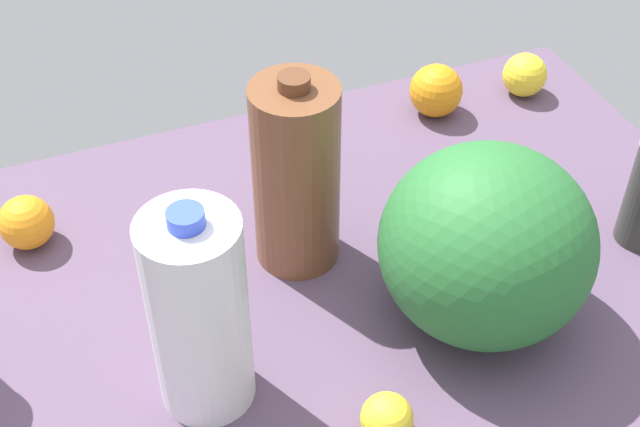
{
  "coord_description": "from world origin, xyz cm",
  "views": [
    {
      "loc": [
        31.12,
        79.82,
        90.62
      ],
      "look_at": [
        0.0,
        0.0,
        13.0
      ],
      "focal_mm": 50.0,
      "sensor_mm": 36.0,
      "label": 1
    }
  ],
  "objects_px": {
    "chocolate_milk_jug": "(296,176)",
    "orange_loose": "(26,222)",
    "orange_beside_bowl": "(436,91)",
    "lemon_by_jug": "(525,75)",
    "watermelon": "(487,245)",
    "lemon_near_front": "(387,419)",
    "milk_jug": "(199,314)"
  },
  "relations": [
    {
      "from": "lemon_near_front",
      "to": "orange_beside_bowl",
      "type": "distance_m",
      "value": 0.64
    },
    {
      "from": "orange_loose",
      "to": "orange_beside_bowl",
      "type": "relative_size",
      "value": 0.87
    },
    {
      "from": "milk_jug",
      "to": "watermelon",
      "type": "distance_m",
      "value": 0.36
    },
    {
      "from": "orange_beside_bowl",
      "to": "chocolate_milk_jug",
      "type": "bearing_deg",
      "value": 34.92
    },
    {
      "from": "chocolate_milk_jug",
      "to": "lemon_by_jug",
      "type": "xyz_separation_m",
      "value": [
        -0.49,
        -0.22,
        -0.1
      ]
    },
    {
      "from": "milk_jug",
      "to": "orange_beside_bowl",
      "type": "bearing_deg",
      "value": -141.0
    },
    {
      "from": "orange_loose",
      "to": "lemon_by_jug",
      "type": "distance_m",
      "value": 0.84
    },
    {
      "from": "watermelon",
      "to": "chocolate_milk_jug",
      "type": "bearing_deg",
      "value": -47.39
    },
    {
      "from": "milk_jug",
      "to": "orange_beside_bowl",
      "type": "relative_size",
      "value": 3.28
    },
    {
      "from": "lemon_near_front",
      "to": "lemon_by_jug",
      "type": "relative_size",
      "value": 0.82
    },
    {
      "from": "milk_jug",
      "to": "watermelon",
      "type": "relative_size",
      "value": 1.09
    },
    {
      "from": "chocolate_milk_jug",
      "to": "watermelon",
      "type": "relative_size",
      "value": 1.1
    },
    {
      "from": "lemon_near_front",
      "to": "orange_beside_bowl",
      "type": "relative_size",
      "value": 0.7
    },
    {
      "from": "watermelon",
      "to": "lemon_by_jug",
      "type": "xyz_separation_m",
      "value": [
        -0.32,
        -0.42,
        -0.09
      ]
    },
    {
      "from": "orange_beside_bowl",
      "to": "milk_jug",
      "type": "bearing_deg",
      "value": 39.0
    },
    {
      "from": "lemon_near_front",
      "to": "orange_beside_bowl",
      "type": "height_order",
      "value": "orange_beside_bowl"
    },
    {
      "from": "chocolate_milk_jug",
      "to": "milk_jug",
      "type": "xyz_separation_m",
      "value": [
        0.18,
        0.18,
        -0.0
      ]
    },
    {
      "from": "lemon_near_front",
      "to": "lemon_by_jug",
      "type": "xyz_separation_m",
      "value": [
        -0.5,
        -0.54,
        0.01
      ]
    },
    {
      "from": "milk_jug",
      "to": "lemon_by_jug",
      "type": "height_order",
      "value": "milk_jug"
    },
    {
      "from": "milk_jug",
      "to": "orange_loose",
      "type": "height_order",
      "value": "milk_jug"
    },
    {
      "from": "orange_loose",
      "to": "lemon_near_front",
      "type": "relative_size",
      "value": 1.26
    },
    {
      "from": "lemon_by_jug",
      "to": "orange_loose",
      "type": "bearing_deg",
      "value": 4.81
    },
    {
      "from": "orange_beside_bowl",
      "to": "orange_loose",
      "type": "bearing_deg",
      "value": 6.34
    },
    {
      "from": "chocolate_milk_jug",
      "to": "lemon_by_jug",
      "type": "bearing_deg",
      "value": -155.56
    },
    {
      "from": "orange_loose",
      "to": "lemon_by_jug",
      "type": "height_order",
      "value": "orange_loose"
    },
    {
      "from": "orange_loose",
      "to": "orange_beside_bowl",
      "type": "xyz_separation_m",
      "value": [
        -0.67,
        -0.07,
        0.01
      ]
    },
    {
      "from": "milk_jug",
      "to": "lemon_near_front",
      "type": "height_order",
      "value": "milk_jug"
    },
    {
      "from": "watermelon",
      "to": "milk_jug",
      "type": "bearing_deg",
      "value": -1.22
    },
    {
      "from": "watermelon",
      "to": "lemon_near_front",
      "type": "xyz_separation_m",
      "value": [
        0.19,
        0.13,
        -0.09
      ]
    },
    {
      "from": "chocolate_milk_jug",
      "to": "orange_loose",
      "type": "xyz_separation_m",
      "value": [
        0.34,
        -0.15,
        -0.1
      ]
    },
    {
      "from": "chocolate_milk_jug",
      "to": "orange_beside_bowl",
      "type": "distance_m",
      "value": 0.41
    },
    {
      "from": "chocolate_milk_jug",
      "to": "orange_beside_bowl",
      "type": "relative_size",
      "value": 3.31
    }
  ]
}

